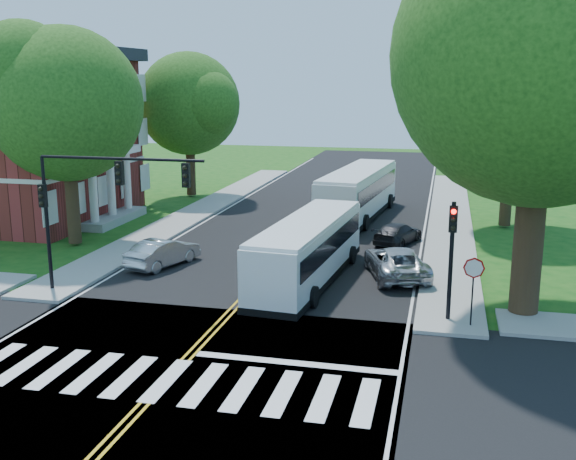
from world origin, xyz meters
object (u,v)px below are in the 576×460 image
(bus_follow, at_px, (358,192))
(dark_sedan, at_px, (397,233))
(signal_nw, at_px, (95,192))
(signal_ne, at_px, (452,245))
(suv, at_px, (396,262))
(bus_lead, at_px, (308,249))
(hatchback, at_px, (163,252))

(bus_follow, xyz_separation_m, dark_sedan, (3.03, -6.61, -1.08))
(signal_nw, bearing_deg, dark_sedan, 46.58)
(signal_nw, height_order, bus_follow, signal_nw)
(signal_ne, xyz_separation_m, suv, (-2.32, 5.50, -2.25))
(bus_lead, height_order, dark_sedan, bus_lead)
(signal_nw, bearing_deg, bus_lead, 26.13)
(signal_ne, bearing_deg, bus_follow, 107.25)
(signal_nw, xyz_separation_m, suv, (11.73, 5.52, -3.67))
(signal_ne, xyz_separation_m, hatchback, (-13.38, 4.79, -2.28))
(signal_nw, bearing_deg, signal_ne, 0.05)
(bus_lead, height_order, suv, bus_lead)
(bus_follow, relative_size, suv, 2.44)
(bus_follow, bearing_deg, signal_nw, 72.04)
(dark_sedan, bearing_deg, suv, 112.46)
(dark_sedan, bearing_deg, hatchback, 52.71)
(signal_nw, relative_size, signal_ne, 1.62)
(dark_sedan, bearing_deg, signal_nw, 65.36)
(signal_nw, relative_size, bus_follow, 0.58)
(suv, bearing_deg, bus_follow, -91.51)
(signal_nw, relative_size, dark_sedan, 1.82)
(bus_follow, bearing_deg, bus_lead, 94.87)
(suv, relative_size, dark_sedan, 1.28)
(bus_lead, height_order, hatchback, bus_lead)
(signal_ne, relative_size, hatchback, 1.08)
(suv, distance_m, dark_sedan, 6.46)
(hatchback, relative_size, dark_sedan, 1.04)
(signal_nw, relative_size, hatchback, 1.75)
(signal_ne, bearing_deg, dark_sedan, 102.89)
(signal_nw, height_order, signal_ne, signal_nw)
(hatchback, xyz_separation_m, suv, (11.06, 0.71, 0.03))
(signal_nw, height_order, suv, signal_nw)
(signal_nw, xyz_separation_m, dark_sedan, (11.32, 11.96, -3.80))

